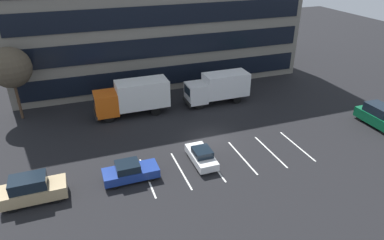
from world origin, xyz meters
name	(u,v)px	position (x,y,z in m)	size (l,w,h in m)	color
ground_plane	(210,138)	(0.00, 0.00, 0.00)	(120.00, 120.00, 0.00)	black
office_building	(157,10)	(0.00, 17.95, 9.00)	(36.37, 10.18, 18.00)	slate
lot_markings	(227,160)	(0.00, -3.97, 0.00)	(14.14, 5.40, 0.01)	silver
box_truck_orange	(133,96)	(-5.65, 7.69, 2.07)	(7.93, 2.63, 3.68)	#D85914
box_truck_white	(218,87)	(4.09, 7.43, 1.93)	(7.39, 2.45, 3.43)	white
suv_tan	(32,189)	(-15.26, -3.84, 0.98)	(4.47, 1.90, 2.02)	tan
sedan_white	(201,156)	(-2.21, -3.49, 0.66)	(1.63, 3.90, 1.40)	white
suv_forest	(379,116)	(17.01, -3.42, 1.05)	(2.05, 4.83, 2.18)	#0C5933
sedan_navy	(130,171)	(-8.27, -3.73, 0.72)	(4.28, 1.79, 1.53)	navy
bare_tree	(10,68)	(-17.00, 10.71, 5.59)	(4.07, 4.07, 7.64)	#473323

